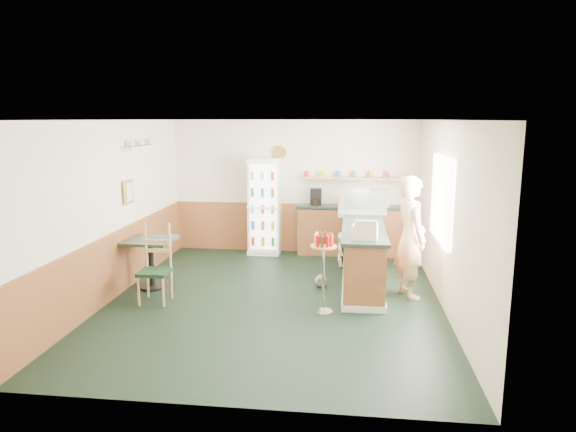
# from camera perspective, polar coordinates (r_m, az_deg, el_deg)

# --- Properties ---
(ground) EXTENTS (6.00, 6.00, 0.00)m
(ground) POSITION_cam_1_polar(r_m,az_deg,el_deg) (7.94, -1.58, -9.26)
(ground) COLOR black
(ground) RESTS_ON ground
(room_envelope) EXTENTS (5.04, 6.02, 2.72)m
(room_envelope) POSITION_cam_1_polar(r_m,az_deg,el_deg) (8.31, -2.45, 2.49)
(room_envelope) COLOR white
(room_envelope) RESTS_ON ground
(service_counter) EXTENTS (0.68, 3.01, 1.01)m
(service_counter) POSITION_cam_1_polar(r_m,az_deg,el_deg) (8.76, 8.24, -4.29)
(service_counter) COLOR #9F5E33
(service_counter) RESTS_ON ground
(back_counter) EXTENTS (2.24, 0.42, 1.69)m
(back_counter) POSITION_cam_1_polar(r_m,az_deg,el_deg) (10.41, 7.14, -1.36)
(back_counter) COLOR #9F5E33
(back_counter) RESTS_ON ground
(drinks_fridge) EXTENTS (0.64, 0.54, 1.95)m
(drinks_fridge) POSITION_cam_1_polar(r_m,az_deg,el_deg) (10.41, -2.63, 1.09)
(drinks_fridge) COLOR white
(drinks_fridge) RESTS_ON ground
(display_case) EXTENTS (0.86, 0.45, 0.49)m
(display_case) POSITION_cam_1_polar(r_m,az_deg,el_deg) (9.23, 8.28, 1.51)
(display_case) COLOR silver
(display_case) RESTS_ON service_counter
(cash_register) EXTENTS (0.38, 0.40, 0.20)m
(cash_register) POSITION_cam_1_polar(r_m,az_deg,el_deg) (7.51, 8.58, -1.72)
(cash_register) COLOR beige
(cash_register) RESTS_ON service_counter
(shopkeeper) EXTENTS (0.64, 0.74, 1.88)m
(shopkeeper) POSITION_cam_1_polar(r_m,az_deg,el_deg) (8.04, 13.45, -2.30)
(shopkeeper) COLOR tan
(shopkeeper) RESTS_ON ground
(condiment_stand) EXTENTS (0.37, 0.37, 1.14)m
(condiment_stand) POSITION_cam_1_polar(r_m,az_deg,el_deg) (7.22, 3.96, -4.77)
(condiment_stand) COLOR silver
(condiment_stand) RESTS_ON ground
(newspaper_rack) EXTENTS (0.09, 0.45, 0.53)m
(newspaper_rack) POSITION_cam_1_polar(r_m,az_deg,el_deg) (8.87, 5.92, -3.81)
(newspaper_rack) COLOR black
(newspaper_rack) RESTS_ON ground
(cafe_table) EXTENTS (0.78, 0.78, 0.82)m
(cafe_table) POSITION_cam_1_polar(r_m,az_deg,el_deg) (8.58, -14.99, -4.06)
(cafe_table) COLOR black
(cafe_table) RESTS_ON ground
(cafe_chair) EXTENTS (0.44, 0.44, 1.17)m
(cafe_chair) POSITION_cam_1_polar(r_m,az_deg,el_deg) (7.99, -14.41, -4.88)
(cafe_chair) COLOR black
(cafe_chair) RESTS_ON ground
(dog_doorstop) EXTENTS (0.20, 0.25, 0.24)m
(dog_doorstop) POSITION_cam_1_polar(r_m,az_deg,el_deg) (8.48, 3.67, -7.16)
(dog_doorstop) COLOR #979792
(dog_doorstop) RESTS_ON ground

